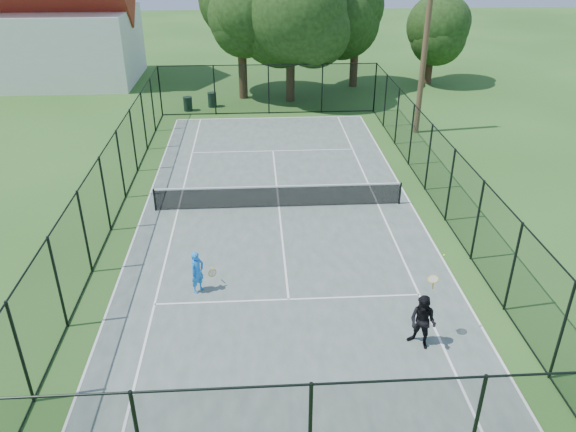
{
  "coord_description": "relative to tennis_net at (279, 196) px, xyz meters",
  "views": [
    {
      "loc": [
        -0.89,
        -20.56,
        10.4
      ],
      "look_at": [
        0.19,
        -3.0,
        1.2
      ],
      "focal_mm": 35.0,
      "sensor_mm": 36.0,
      "label": 1
    }
  ],
  "objects": [
    {
      "name": "tree_near_mid",
      "position": [
        1.49,
        15.64,
        4.69
      ],
      "size": [
        6.54,
        6.54,
        8.55
      ],
      "color": "#332114",
      "rests_on": "ground"
    },
    {
      "name": "tree_near_right",
      "position": [
        6.22,
        19.17,
        4.19
      ],
      "size": [
        5.44,
        5.44,
        7.51
      ],
      "color": "#332114",
      "rests_on": "ground"
    },
    {
      "name": "tree_near_left",
      "position": [
        -1.59,
        16.58,
        4.58
      ],
      "size": [
        6.43,
        6.43,
        8.39
      ],
      "color": "#332114",
      "rests_on": "ground"
    },
    {
      "name": "building",
      "position": [
        -17.0,
        22.0,
        4.35
      ],
      "size": [
        15.3,
        8.15,
        11.87
      ],
      "color": "silver",
      "rests_on": "ground"
    },
    {
      "name": "fence",
      "position": [
        0.0,
        0.0,
        0.92
      ],
      "size": [
        13.1,
        26.1,
        3.0
      ],
      "color": "black",
      "rests_on": "ground"
    },
    {
      "name": "ground",
      "position": [
        0.0,
        0.0,
        -0.58
      ],
      "size": [
        120.0,
        120.0,
        0.0
      ],
      "primitive_type": "plane",
      "color": "#294F1B"
    },
    {
      "name": "trash_bin_left",
      "position": [
        -5.02,
        13.87,
        -0.14
      ],
      "size": [
        0.58,
        0.58,
        0.87
      ],
      "color": "black",
      "rests_on": "ground"
    },
    {
      "name": "tree_far_right",
      "position": [
        11.77,
        19.59,
        3.22
      ],
      "size": [
        4.64,
        4.64,
        6.14
      ],
      "color": "#332114",
      "rests_on": "ground"
    },
    {
      "name": "tennis_net",
      "position": [
        0.0,
        0.0,
        0.0
      ],
      "size": [
        10.08,
        0.08,
        0.95
      ],
      "color": "black",
      "rests_on": "tennis_court"
    },
    {
      "name": "trash_bin_right",
      "position": [
        -3.56,
        14.63,
        -0.11
      ],
      "size": [
        0.58,
        0.58,
        0.92
      ],
      "color": "black",
      "rests_on": "ground"
    },
    {
      "name": "player_blue",
      "position": [
        -2.81,
        -5.75,
        0.18
      ],
      "size": [
        0.88,
        0.61,
        1.4
      ],
      "color": "#1B7EE8",
      "rests_on": "tennis_court"
    },
    {
      "name": "tennis_court",
      "position": [
        0.0,
        0.0,
        -0.55
      ],
      "size": [
        11.0,
        24.0,
        0.06
      ],
      "primitive_type": "cube",
      "color": "#4D5B52",
      "rests_on": "ground"
    },
    {
      "name": "player_black",
      "position": [
        3.48,
        -8.74,
        0.29
      ],
      "size": [
        1.04,
        1.03,
        2.62
      ],
      "color": "black",
      "rests_on": "tennis_court"
    },
    {
      "name": "utility_pole",
      "position": [
        8.11,
        9.0,
        3.73
      ],
      "size": [
        1.4,
        0.3,
        8.5
      ],
      "color": "#4C3823",
      "rests_on": "ground"
    }
  ]
}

